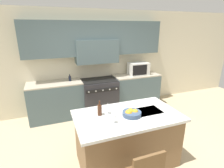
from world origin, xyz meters
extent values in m
plane|color=tan|center=(0.00, 0.00, 0.00)|extent=(10.00, 10.00, 0.00)
cube|color=beige|center=(0.00, 2.28, 1.35)|extent=(10.00, 0.06, 2.70)
cube|color=#4C6066|center=(0.00, 2.08, 1.98)|extent=(3.57, 0.34, 0.85)
cube|color=#4C6066|center=(0.00, 2.05, 1.65)|extent=(1.10, 0.40, 0.60)
cube|color=#4C6066|center=(-1.13, 1.94, 0.46)|extent=(1.32, 0.62, 0.92)
cube|color=#B2A893|center=(-1.13, 1.94, 0.93)|extent=(1.32, 0.62, 0.03)
cube|color=#4C6066|center=(1.13, 1.94, 0.46)|extent=(1.32, 0.62, 0.92)
cube|color=#B2A893|center=(1.13, 1.94, 0.93)|extent=(1.32, 0.62, 0.03)
cube|color=#2D2D33|center=(0.00, 1.92, 0.45)|extent=(0.93, 0.66, 0.90)
cube|color=black|center=(0.00, 1.92, 0.91)|extent=(0.90, 0.61, 0.01)
cube|color=black|center=(0.00, 1.58, 0.74)|extent=(0.86, 0.02, 0.09)
cylinder|color=silver|center=(-0.36, 1.56, 0.74)|extent=(0.04, 0.02, 0.04)
cylinder|color=silver|center=(-0.18, 1.56, 0.74)|extent=(0.04, 0.02, 0.04)
cylinder|color=silver|center=(0.00, 1.56, 0.74)|extent=(0.04, 0.02, 0.04)
cylinder|color=silver|center=(0.18, 1.56, 0.74)|extent=(0.04, 0.02, 0.04)
cylinder|color=silver|center=(0.36, 1.56, 0.74)|extent=(0.04, 0.02, 0.04)
cube|color=silver|center=(1.19, 1.94, 1.12)|extent=(0.56, 0.37, 0.34)
cube|color=black|center=(1.14, 1.75, 1.12)|extent=(0.44, 0.01, 0.28)
cube|color=brown|center=(-0.11, -0.09, 0.43)|extent=(1.59, 0.89, 0.86)
cube|color=silver|center=(-0.11, -0.09, 0.88)|extent=(1.69, 0.97, 0.04)
cube|color=#2D2D30|center=(0.27, -0.09, 0.90)|extent=(0.44, 0.32, 0.01)
cylinder|color=#B2B2B7|center=(0.27, 0.10, 0.90)|extent=(0.02, 0.02, 0.00)
cylinder|color=#422314|center=(-0.53, 0.05, 0.99)|extent=(0.07, 0.07, 0.17)
cylinder|color=#422314|center=(-0.53, 0.05, 1.11)|extent=(0.03, 0.03, 0.07)
cylinder|color=white|center=(-0.40, -0.26, 0.91)|extent=(0.07, 0.07, 0.01)
cylinder|color=white|center=(-0.40, -0.26, 0.95)|extent=(0.01, 0.01, 0.08)
cone|color=white|center=(-0.40, -0.26, 1.04)|extent=(0.08, 0.08, 0.11)
cylinder|color=white|center=(-0.40, 0.05, 0.91)|extent=(0.07, 0.07, 0.01)
cylinder|color=white|center=(-0.40, 0.05, 0.95)|extent=(0.01, 0.01, 0.08)
cone|color=white|center=(-0.40, 0.05, 1.04)|extent=(0.08, 0.08, 0.11)
cylinder|color=#384C6B|center=(-0.06, -0.15, 0.94)|extent=(0.30, 0.30, 0.07)
sphere|color=gold|center=(-0.12, -0.15, 0.96)|extent=(0.11, 0.11, 0.11)
sphere|color=gold|center=(-0.01, -0.15, 0.96)|extent=(0.10, 0.10, 0.10)
sphere|color=gold|center=(-0.06, -0.11, 0.96)|extent=(0.10, 0.10, 0.10)
cylinder|color=black|center=(-0.74, 1.97, 1.01)|extent=(0.06, 0.06, 0.12)
cylinder|color=black|center=(-0.74, 1.97, 1.09)|extent=(0.02, 0.02, 0.05)
camera|label=1|loc=(-1.23, -2.37, 2.25)|focal=28.00mm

